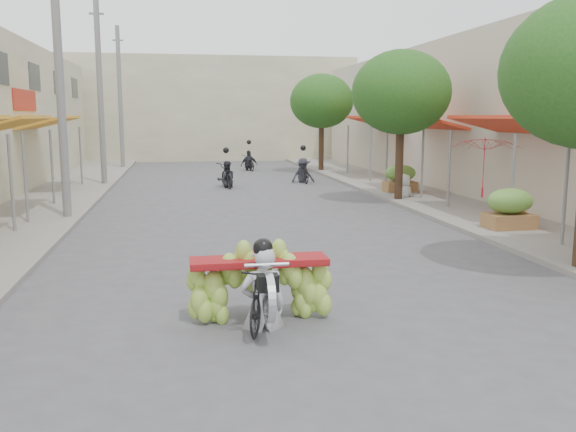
% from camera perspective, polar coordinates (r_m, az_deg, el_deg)
% --- Properties ---
extents(ground, '(120.00, 120.00, 0.00)m').
position_cam_1_polar(ground, '(7.27, 8.25, -14.95)').
color(ground, '#4F4F53').
rests_on(ground, ground).
extents(sidewalk_left, '(4.00, 60.00, 0.12)m').
position_cam_1_polar(sidewalk_left, '(22.02, -22.70, 0.95)').
color(sidewalk_left, gray).
rests_on(sidewalk_left, ground).
extents(sidewalk_right, '(4.00, 60.00, 0.12)m').
position_cam_1_polar(sidewalk_right, '(23.34, 13.10, 1.86)').
color(sidewalk_right, gray).
rests_on(sidewalk_right, ground).
extents(shophouse_row_right, '(9.77, 40.00, 6.00)m').
position_cam_1_polar(shophouse_row_right, '(24.71, 25.13, 8.47)').
color(shophouse_row_right, '#C0B4A0').
rests_on(shophouse_row_right, ground).
extents(far_building, '(20.00, 6.00, 7.00)m').
position_cam_1_polar(far_building, '(44.33, -7.38, 9.88)').
color(far_building, '#BDB695').
rests_on(far_building, ground).
extents(utility_pole_mid, '(0.60, 0.24, 8.00)m').
position_cam_1_polar(utility_pole_mid, '(18.60, -20.59, 11.95)').
color(utility_pole_mid, slate).
rests_on(utility_pole_mid, ground).
extents(utility_pole_far, '(0.60, 0.24, 8.00)m').
position_cam_1_polar(utility_pole_far, '(27.49, -17.17, 11.07)').
color(utility_pole_far, slate).
rests_on(utility_pole_far, ground).
extents(utility_pole_back, '(0.60, 0.24, 8.00)m').
position_cam_1_polar(utility_pole_back, '(36.44, -15.44, 10.60)').
color(utility_pole_back, slate).
rests_on(utility_pole_back, ground).
extents(street_tree_mid, '(3.40, 3.40, 5.25)m').
position_cam_1_polar(street_tree_mid, '(21.65, 10.55, 11.27)').
color(street_tree_mid, '#3A2719').
rests_on(street_tree_mid, ground).
extents(street_tree_far, '(3.40, 3.40, 5.25)m').
position_cam_1_polar(street_tree_far, '(33.16, 3.16, 10.66)').
color(street_tree_far, '#3A2719').
rests_on(street_tree_far, ground).
extents(produce_crate_mid, '(1.20, 0.88, 1.16)m').
position_cam_1_polar(produce_crate_mid, '(16.69, 20.05, 0.93)').
color(produce_crate_mid, olive).
rests_on(produce_crate_mid, ground).
extents(produce_crate_far, '(1.20, 0.88, 1.16)m').
position_cam_1_polar(produce_crate_far, '(23.89, 10.46, 3.70)').
color(produce_crate_far, olive).
rests_on(produce_crate_far, ground).
extents(banana_motorbike, '(2.20, 1.81, 2.21)m').
position_cam_1_polar(banana_motorbike, '(8.77, -2.53, -5.51)').
color(banana_motorbike, black).
rests_on(banana_motorbike, ground).
extents(market_umbrella, '(2.45, 2.45, 1.72)m').
position_cam_1_polar(market_umbrella, '(17.70, 18.10, 7.17)').
color(market_umbrella, red).
rests_on(market_umbrella, ground).
extents(pedestrian, '(0.88, 0.65, 1.60)m').
position_cam_1_polar(pedestrian, '(22.47, 10.87, 3.87)').
color(pedestrian, white).
rests_on(pedestrian, ground).
extents(bg_motorbike_a, '(0.90, 1.87, 1.95)m').
position_cam_1_polar(bg_motorbike_a, '(25.97, -5.80, 4.26)').
color(bg_motorbike_a, black).
rests_on(bg_motorbike_a, ground).
extents(bg_motorbike_b, '(1.10, 1.83, 1.95)m').
position_cam_1_polar(bg_motorbike_b, '(27.73, 1.41, 4.84)').
color(bg_motorbike_b, black).
rests_on(bg_motorbike_b, ground).
extents(bg_motorbike_c, '(1.05, 1.60, 1.95)m').
position_cam_1_polar(bg_motorbike_c, '(34.19, -3.67, 5.63)').
color(bg_motorbike_c, black).
rests_on(bg_motorbike_c, ground).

